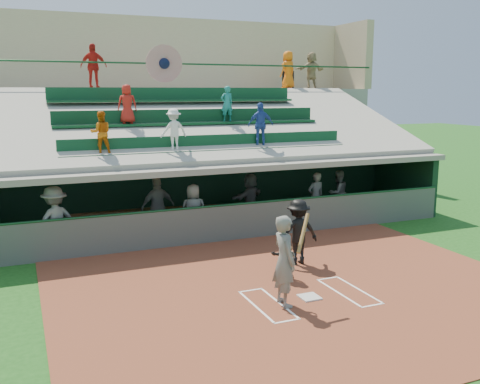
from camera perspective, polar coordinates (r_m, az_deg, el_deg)
name	(u,v)px	position (r m, az deg, el deg)	size (l,w,h in m)	color
ground	(309,299)	(12.13, 7.41, -11.20)	(100.00, 100.00, 0.00)	#184B15
dirt_slab	(298,290)	(12.53, 6.25, -10.39)	(11.00, 9.00, 0.02)	brown
home_plate	(309,297)	(12.12, 7.42, -11.05)	(0.43, 0.43, 0.03)	silver
batters_box_chalk	(309,298)	(12.12, 7.42, -11.10)	(2.65, 1.85, 0.01)	white
dugout_floor	(208,227)	(17.98, -3.40, -3.75)	(16.00, 3.50, 0.04)	gray
concourse_slab	(157,142)	(24.00, -8.82, 5.32)	(20.00, 3.00, 4.60)	gray
grandstand	(176,149)	(21.12, -6.87, 4.54)	(20.40, 10.40, 7.80)	#515651
batter_at_plate	(285,260)	(11.36, 4.78, -7.29)	(0.87, 0.78, 1.96)	#5A5C57
catcher	(283,255)	(13.06, 4.58, -6.67)	(0.58, 0.45, 1.18)	black
home_umpire	(298,232)	(14.12, 6.20, -4.23)	(1.11, 0.64, 1.73)	black
dugout_bench	(196,213)	(18.95, -4.71, -2.23)	(15.41, 0.46, 0.46)	#905E34
dugout_player_a	(55,221)	(15.52, -19.12, -2.94)	(1.24, 0.72, 1.93)	#5D605A
dugout_player_b	(158,207)	(16.69, -8.75, -1.60)	(1.11, 0.46, 1.89)	#595B56
dugout_player_c	(194,211)	(16.50, -4.98, -2.03)	(0.82, 0.53, 1.68)	#5F615C
dugout_player_d	(250,197)	(18.51, 1.09, -0.57)	(1.56, 0.50, 1.69)	#555853
dugout_player_e	(316,196)	(18.80, 8.08, -0.48)	(0.62, 0.41, 1.70)	#5D5F5A
dugout_player_f	(338,193)	(19.75, 10.41, -0.09)	(0.80, 0.62, 1.64)	#5F625C
trash_bin	(288,80)	(26.02, 5.14, 11.82)	(0.56, 0.56, 0.84)	black
concourse_staff_a	(94,66)	(22.22, -15.35, 12.83)	(1.01, 0.42, 1.73)	red
concourse_staff_b	(288,70)	(25.10, 5.14, 12.84)	(0.83, 0.54, 1.70)	orange
concourse_staff_c	(311,70)	(25.72, 7.62, 12.73)	(1.57, 0.50, 1.70)	tan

